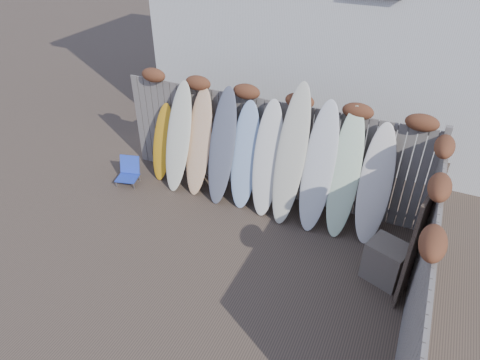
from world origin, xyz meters
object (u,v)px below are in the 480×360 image
at_px(beach_chair, 129,171).
at_px(surfboard_0, 163,143).
at_px(lattice_panel, 420,237).
at_px(wooden_crate, 386,262).

height_order(beach_chair, surfboard_0, surfboard_0).
bearing_deg(surfboard_0, lattice_panel, -5.50).
relative_size(beach_chair, surfboard_0, 0.34).
xyz_separation_m(wooden_crate, surfboard_0, (-4.74, 1.09, 0.45)).
xyz_separation_m(lattice_panel, surfboard_0, (-5.10, 1.03, -0.15)).
bearing_deg(surfboard_0, beach_chair, -130.04).
xyz_separation_m(beach_chair, surfboard_0, (0.55, 0.53, 0.54)).
bearing_deg(wooden_crate, lattice_panel, 8.56).
bearing_deg(beach_chair, surfboard_0, 44.00).
distance_m(beach_chair, surfboard_0, 0.94).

